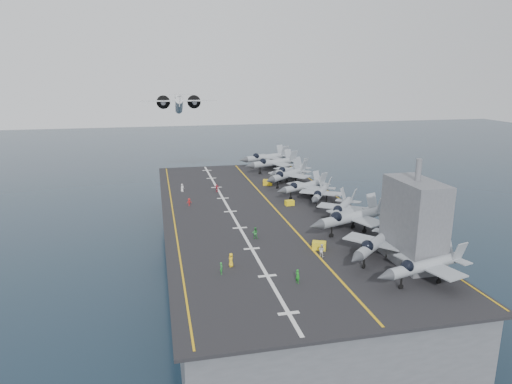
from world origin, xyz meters
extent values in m
plane|color=#142135|center=(0.00, 0.00, 0.00)|extent=(500.00, 500.00, 0.00)
cube|color=#56595E|center=(0.00, 0.00, 5.00)|extent=(36.00, 90.00, 10.00)
cube|color=black|center=(0.00, 0.00, 10.20)|extent=(38.00, 92.00, 0.40)
cube|color=gold|center=(3.00, 0.00, 10.42)|extent=(0.35, 90.00, 0.02)
cube|color=silver|center=(-6.00, 0.00, 10.42)|extent=(0.50, 90.00, 0.02)
cube|color=gold|center=(-17.00, 0.00, 10.42)|extent=(0.25, 90.00, 0.02)
cube|color=gold|center=(18.50, 0.00, 10.42)|extent=(0.25, 90.00, 0.02)
imported|color=yellow|center=(-10.20, -25.90, 11.39)|extent=(0.89, 1.25, 1.98)
imported|color=#268C33|center=(-11.86, -28.06, 11.25)|extent=(0.73, 1.05, 1.70)
imported|color=#2B8737|center=(-4.52, -15.68, 11.36)|extent=(1.33, 1.07, 1.92)
imported|color=#B21919|center=(-13.54, 5.72, 11.20)|extent=(0.98, 0.68, 1.60)
imported|color=#AE1425|center=(-6.55, 15.69, 11.35)|extent=(1.30, 1.05, 1.89)
imported|color=silver|center=(-14.20, 17.61, 11.33)|extent=(1.33, 1.31, 1.87)
imported|color=#1B8520|center=(-2.70, -32.84, 11.34)|extent=(1.16, 1.34, 1.89)
imported|color=silver|center=(3.37, -25.22, 11.38)|extent=(1.36, 1.41, 1.96)
camera|label=1|loc=(-19.56, -84.22, 36.48)|focal=32.00mm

